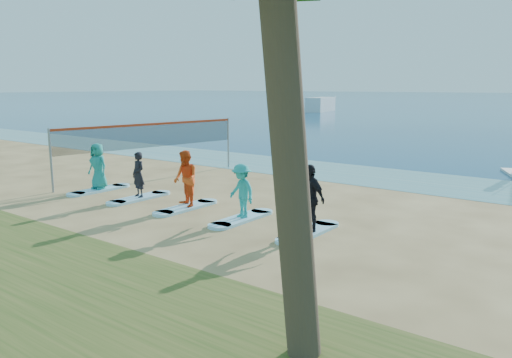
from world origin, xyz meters
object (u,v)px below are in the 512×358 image
Objects in this scene: student_0 at (98,166)px; student_1 at (138,175)px; volleyball_net at (151,136)px; student_3 at (242,191)px; surfboard_3 at (242,219)px; student_4 at (309,198)px; surfboard_1 at (139,198)px; student_2 at (186,179)px; surfboard_2 at (186,207)px; surfboard_0 at (99,190)px; surfboard_4 at (309,232)px; boat_offshore_a at (320,112)px.

student_1 is at bearing -6.15° from student_0.
volleyball_net is 8.39m from student_3.
student_0 is 0.82× the size of surfboard_3.
student_1 is at bearing -164.54° from student_4.
surfboard_1 is 0.87m from student_1.
surfboard_3 is (2.41, 0.00, -0.99)m from student_2.
surfboard_2 is at bearing 180.00° from surfboard_3.
student_3 is (4.82, 0.00, 0.01)m from student_1.
student_2 reaches higher than student_1.
surfboard_0 is 9.64m from surfboard_4.
student_4 reaches higher than boat_offshore_a.
surfboard_0 is 1.00× the size of surfboard_1.
student_0 is at bearing 180.00° from surfboard_4.
student_2 is at bearing -76.29° from boat_offshore_a.
student_4 is at bearing 9.55° from student_1.
surfboard_0 is 9.69m from student_4.
student_4 reaches higher than student_0.
student_1 is 0.87× the size of student_2.
student_1 is at bearing 180.00° from surfboard_4.
student_0 is at bearing -157.68° from student_2.
student_4 is (7.23, 0.00, 0.12)m from student_1.
surfboard_2 is at bearing 9.55° from student_1.
student_3 is (4.82, 0.00, 0.88)m from surfboard_1.
boat_offshore_a is 4.50× the size of student_0.
surfboard_4 is (4.82, 0.00, -0.99)m from student_2.
surfboard_2 is 1.00× the size of surfboard_4.
student_2 reaches higher than student_3.
surfboard_3 is 1.00× the size of surfboard_4.
student_1 reaches higher than surfboard_4.
volleyball_net is 5.42× the size of student_1.
surfboard_1 is 2.61m from student_2.
student_1 is 0.99× the size of student_3.
student_1 is 2.41m from student_2.
surfboard_0 and surfboard_2 have the same top height.
student_2 reaches higher than student_0.
student_0 reaches higher than boat_offshore_a.
student_3 is at bearing 22.32° from student_2.
student_2 is (2.41, 0.00, 0.99)m from surfboard_1.
student_3 is (7.23, 0.00, 0.88)m from surfboard_0.
surfboard_3 is at bearing -6.15° from student_0.
student_2 is (4.82, 0.00, 0.04)m from student_0.
volleyball_net is 60.68m from boat_offshore_a.
surfboard_3 is at bearing -164.54° from student_4.
surfboard_3 is at bearing 180.00° from surfboard_4.
boat_offshore_a is at bearing 134.95° from student_4.
student_2 reaches higher than surfboard_0.
surfboard_4 is 1.16× the size of student_4.
student_2 is 1.00× the size of student_4.
volleyball_net is at bearing 162.51° from surfboard_4.
surfboard_0 is 4.92m from student_2.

